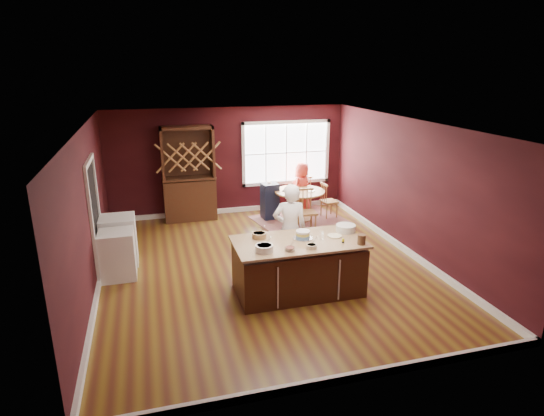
{
  "coord_description": "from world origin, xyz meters",
  "views": [
    {
      "loc": [
        -1.98,
        -7.68,
        3.69
      ],
      "look_at": [
        0.25,
        0.35,
        1.05
      ],
      "focal_mm": 30.0,
      "sensor_mm": 36.0,
      "label": 1
    }
  ],
  "objects_px": {
    "chair_east": "(329,200)",
    "dryer": "(119,240)",
    "chair_north": "(302,192)",
    "seated_woman": "(302,188)",
    "toddler": "(266,187)",
    "hutch": "(189,174)",
    "dining_table": "(299,199)",
    "high_chair": "(270,200)",
    "kitchen_island": "(298,268)",
    "baker": "(290,229)",
    "layer_cake": "(303,235)",
    "chair_south": "(307,211)",
    "washer": "(118,255)"
  },
  "relations": [
    {
      "from": "chair_south",
      "to": "washer",
      "type": "distance_m",
      "value": 4.3
    },
    {
      "from": "high_chair",
      "to": "dining_table",
      "type": "bearing_deg",
      "value": -30.19
    },
    {
      "from": "chair_east",
      "to": "dryer",
      "type": "height_order",
      "value": "dryer"
    },
    {
      "from": "layer_cake",
      "to": "kitchen_island",
      "type": "bearing_deg",
      "value": -140.01
    },
    {
      "from": "kitchen_island",
      "to": "washer",
      "type": "relative_size",
      "value": 2.45
    },
    {
      "from": "chair_south",
      "to": "toddler",
      "type": "distance_m",
      "value": 1.37
    },
    {
      "from": "toddler",
      "to": "baker",
      "type": "bearing_deg",
      "value": -97.1
    },
    {
      "from": "baker",
      "to": "toddler",
      "type": "height_order",
      "value": "baker"
    },
    {
      "from": "dining_table",
      "to": "kitchen_island",
      "type": "bearing_deg",
      "value": -109.15
    },
    {
      "from": "chair_east",
      "to": "dryer",
      "type": "distance_m",
      "value": 5.2
    },
    {
      "from": "toddler",
      "to": "hutch",
      "type": "xyz_separation_m",
      "value": [
        -1.83,
        0.44,
        0.34
      ]
    },
    {
      "from": "chair_east",
      "to": "dining_table",
      "type": "bearing_deg",
      "value": 84.43
    },
    {
      "from": "layer_cake",
      "to": "washer",
      "type": "distance_m",
      "value": 3.36
    },
    {
      "from": "layer_cake",
      "to": "dryer",
      "type": "relative_size",
      "value": 0.35
    },
    {
      "from": "hutch",
      "to": "layer_cake",
      "type": "bearing_deg",
      "value": -70.93
    },
    {
      "from": "hutch",
      "to": "dryer",
      "type": "distance_m",
      "value": 2.88
    },
    {
      "from": "kitchen_island",
      "to": "high_chair",
      "type": "distance_m",
      "value": 3.88
    },
    {
      "from": "toddler",
      "to": "hutch",
      "type": "height_order",
      "value": "hutch"
    },
    {
      "from": "seated_woman",
      "to": "washer",
      "type": "xyz_separation_m",
      "value": [
        -4.41,
        -2.67,
        -0.22
      ]
    },
    {
      "from": "chair_north",
      "to": "washer",
      "type": "distance_m",
      "value": 5.43
    },
    {
      "from": "chair_east",
      "to": "seated_woman",
      "type": "height_order",
      "value": "seated_woman"
    },
    {
      "from": "washer",
      "to": "seated_woman",
      "type": "bearing_deg",
      "value": 31.21
    },
    {
      "from": "seated_woman",
      "to": "hutch",
      "type": "relative_size",
      "value": 0.58
    },
    {
      "from": "baker",
      "to": "layer_cake",
      "type": "xyz_separation_m",
      "value": [
        0.02,
        -0.66,
        0.14
      ]
    },
    {
      "from": "baker",
      "to": "dryer",
      "type": "bearing_deg",
      "value": -13.55
    },
    {
      "from": "chair_east",
      "to": "chair_north",
      "type": "height_order",
      "value": "chair_north"
    },
    {
      "from": "high_chair",
      "to": "dryer",
      "type": "relative_size",
      "value": 1.0
    },
    {
      "from": "toddler",
      "to": "kitchen_island",
      "type": "bearing_deg",
      "value": -96.99
    },
    {
      "from": "dining_table",
      "to": "seated_woman",
      "type": "bearing_deg",
      "value": 65.25
    },
    {
      "from": "chair_east",
      "to": "dryer",
      "type": "xyz_separation_m",
      "value": [
        -4.97,
        -1.53,
        0.02
      ]
    },
    {
      "from": "high_chair",
      "to": "toddler",
      "type": "bearing_deg",
      "value": 145.6
    },
    {
      "from": "layer_cake",
      "to": "hutch",
      "type": "bearing_deg",
      "value": 109.07
    },
    {
      "from": "baker",
      "to": "dryer",
      "type": "relative_size",
      "value": 1.8
    },
    {
      "from": "chair_south",
      "to": "high_chair",
      "type": "distance_m",
      "value": 1.26
    },
    {
      "from": "chair_north",
      "to": "kitchen_island",
      "type": "bearing_deg",
      "value": 54.73
    },
    {
      "from": "layer_cake",
      "to": "high_chair",
      "type": "distance_m",
      "value": 3.81
    },
    {
      "from": "layer_cake",
      "to": "seated_woman",
      "type": "xyz_separation_m",
      "value": [
        1.36,
        3.96,
        -0.32
      ]
    },
    {
      "from": "dryer",
      "to": "chair_east",
      "type": "bearing_deg",
      "value": 17.12
    },
    {
      "from": "chair_north",
      "to": "seated_woman",
      "type": "relative_size",
      "value": 0.69
    },
    {
      "from": "toddler",
      "to": "dryer",
      "type": "relative_size",
      "value": 0.28
    },
    {
      "from": "chair_north",
      "to": "seated_woman",
      "type": "distance_m",
      "value": 0.39
    },
    {
      "from": "layer_cake",
      "to": "hutch",
      "type": "xyz_separation_m",
      "value": [
        -1.46,
        4.23,
        0.16
      ]
    },
    {
      "from": "kitchen_island",
      "to": "chair_south",
      "type": "xyz_separation_m",
      "value": [
        1.13,
        2.72,
        0.06
      ]
    },
    {
      "from": "dining_table",
      "to": "dryer",
      "type": "distance_m",
      "value": 4.44
    },
    {
      "from": "chair_south",
      "to": "washer",
      "type": "xyz_separation_m",
      "value": [
        -4.08,
        -1.34,
        -0.06
      ]
    },
    {
      "from": "toddler",
      "to": "dryer",
      "type": "xyz_separation_m",
      "value": [
        -3.42,
        -1.86,
        -0.34
      ]
    },
    {
      "from": "dining_table",
      "to": "hutch",
      "type": "height_order",
      "value": "hutch"
    },
    {
      "from": "seated_woman",
      "to": "toddler",
      "type": "distance_m",
      "value": 1.02
    },
    {
      "from": "chair_south",
      "to": "washer",
      "type": "bearing_deg",
      "value": -159.42
    },
    {
      "from": "kitchen_island",
      "to": "baker",
      "type": "distance_m",
      "value": 0.85
    }
  ]
}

